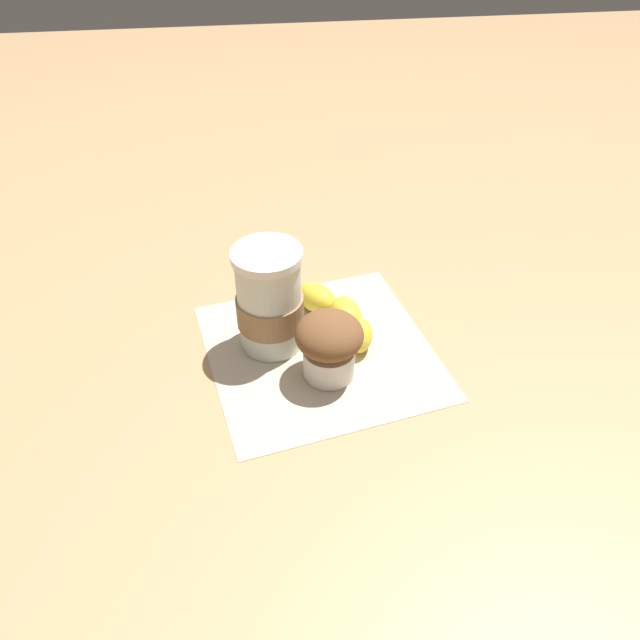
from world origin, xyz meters
name	(u,v)px	position (x,y,z in m)	size (l,w,h in m)	color
ground_plane	(320,351)	(0.00, 0.00, 0.00)	(3.00, 3.00, 0.00)	tan
paper_napkin	(320,351)	(0.00, 0.00, 0.00)	(0.27, 0.27, 0.00)	beige
coffee_cup	(270,301)	(-0.06, 0.02, 0.07)	(0.08, 0.08, 0.14)	silver
muffin	(329,344)	(0.01, -0.04, 0.05)	(0.08, 0.08, 0.08)	white
banana	(326,309)	(0.02, 0.06, 0.02)	(0.14, 0.15, 0.04)	yellow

